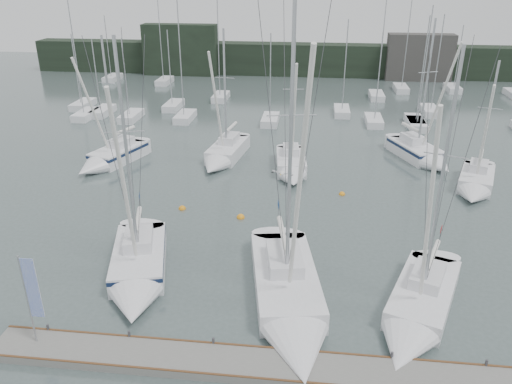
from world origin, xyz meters
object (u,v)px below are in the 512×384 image
Objects in this scene: sailboat_near_left at (137,274)px; sailboat_mid_c at (292,168)px; sailboat_near_center at (291,308)px; sailboat_mid_d at (423,155)px; sailboat_mid_a at (109,159)px; sailboat_mid_b at (222,156)px; dock_banner at (31,293)px; sailboat_mid_e at (475,185)px; sailboat_near_right at (416,316)px; buoy_c at (182,209)px; buoy_b at (342,194)px; buoy_a at (241,218)px.

sailboat_near_left reaches higher than sailboat_mid_c.
sailboat_mid_d is at bearing 55.50° from sailboat_near_center.
sailboat_mid_a is 0.90× the size of sailboat_mid_d.
sailboat_mid_d is at bearing 27.97° from sailboat_mid_a.
dock_banner is (-3.95, -25.03, 2.51)m from sailboat_mid_b.
sailboat_near_left is 1.21× the size of sailboat_mid_c.
dock_banner is at bearing -121.00° from sailboat_mid_e.
sailboat_near_right reaches higher than sailboat_mid_d.
sailboat_mid_c reaches higher than sailboat_mid_e.
sailboat_mid_a is 22.72× the size of buoy_c.
sailboat_near_center is 1.19× the size of sailboat_near_right.
sailboat_mid_c reaches higher than buoy_b.
sailboat_near_center reaches higher than sailboat_mid_b.
sailboat_near_right is 1.15× the size of sailboat_mid_b.
sailboat_mid_c is 9.15m from buoy_a.
sailboat_mid_e is at bearing -13.25° from sailboat_mid_c.
sailboat_near_left is at bearing -131.31° from buoy_b.
sailboat_mid_b reaches higher than sailboat_mid_e.
sailboat_near_left is 19.46m from sailboat_mid_b.
buoy_a is 16.22m from dock_banner.
sailboat_mid_a is 1.01× the size of sailboat_mid_c.
sailboat_near_left is 3.12× the size of dock_banner.
sailboat_near_center is 29.58× the size of buoy_a.
buoy_b is 0.92× the size of buoy_c.
sailboat_mid_a is 20.86m from buoy_b.
sailboat_mid_b reaches higher than buoy_a.
sailboat_mid_b is 18.25m from sailboat_mid_d.
dock_banner is at bearing -100.30° from buoy_c.
sailboat_mid_e is (30.84, -2.20, -0.07)m from sailboat_mid_a.
sailboat_near_left is 0.84× the size of sailboat_near_center.
sailboat_mid_a is 10.13m from sailboat_mid_b.
buoy_a is at bearing -146.20° from buoy_b.
sailboat_near_right reaches higher than sailboat_mid_a.
sailboat_mid_d is (19.41, 21.59, 0.03)m from sailboat_near_left.
buoy_a is (13.19, -8.83, -0.63)m from sailboat_mid_a.
sailboat_mid_a is at bearing -165.04° from sailboat_mid_e.
buoy_a is (-14.86, -13.01, -0.63)m from sailboat_mid_d.
sailboat_mid_d reaches higher than sailboat_mid_c.
sailboat_near_center is 22.70m from sailboat_mid_b.
sailboat_mid_e is at bearing 87.71° from sailboat_near_right.
sailboat_mid_c is 22.43× the size of buoy_c.
sailboat_mid_a is at bearing 173.41° from sailboat_mid_c.
sailboat_mid_b is at bearing 71.25° from sailboat_near_left.
sailboat_mid_a is 2.63× the size of dock_banner.
sailboat_near_center reaches higher than sailboat_near_left.
sailboat_mid_a is 24.61× the size of buoy_b.
sailboat_near_center is 11.42m from buoy_a.
sailboat_mid_c reaches higher than dock_banner.
sailboat_mid_e reaches higher than buoy_c.
buoy_b is (3.17, 15.51, -0.58)m from sailboat_near_center.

